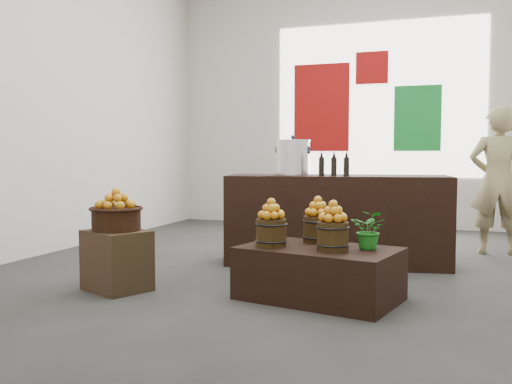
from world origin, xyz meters
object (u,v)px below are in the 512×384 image
(wicker_basket, at_px, (116,220))
(display_table, at_px, (319,273))
(counter, at_px, (337,220))
(crate, at_px, (117,260))
(shopper, at_px, (497,181))
(stock_pot_left, at_px, (293,158))

(wicker_basket, height_order, display_table, wicker_basket)
(display_table, relative_size, counter, 0.53)
(crate, distance_m, shopper, 4.35)
(display_table, xyz_separation_m, counter, (-0.16, 1.51, 0.26))
(wicker_basket, xyz_separation_m, stock_pot_left, (1.07, 1.69, 0.50))
(display_table, relative_size, shopper, 0.71)
(display_table, bearing_deg, wicker_basket, -158.85)
(crate, relative_size, stock_pot_left, 1.45)
(wicker_basket, bearing_deg, shopper, 43.05)
(wicker_basket, xyz_separation_m, counter, (1.53, 1.77, -0.14))
(crate, relative_size, shopper, 0.30)
(display_table, bearing_deg, stock_pot_left, 125.71)
(wicker_basket, relative_size, stock_pot_left, 1.16)
(crate, xyz_separation_m, stock_pot_left, (1.07, 1.69, 0.85))
(crate, bearing_deg, display_table, 8.69)
(shopper, bearing_deg, counter, 31.25)
(stock_pot_left, relative_size, shopper, 0.21)
(crate, xyz_separation_m, display_table, (1.68, 0.26, -0.05))
(wicker_basket, distance_m, stock_pot_left, 2.06)
(display_table, distance_m, stock_pot_left, 1.80)
(crate, height_order, wicker_basket, wicker_basket)
(counter, distance_m, shopper, 2.03)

